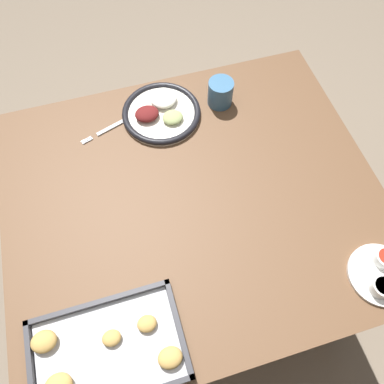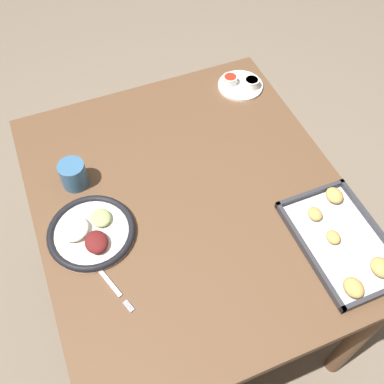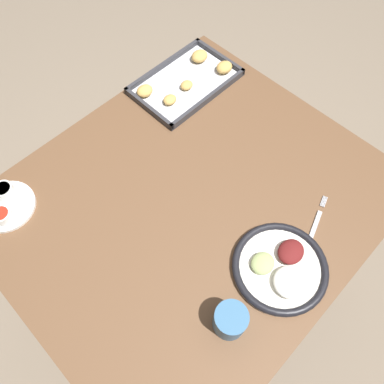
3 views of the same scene
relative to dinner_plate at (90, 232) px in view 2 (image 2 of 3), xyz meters
The scene contains 7 objects.
ground_plane 0.82m from the dinner_plate, 92.47° to the left, with size 8.00×8.00×0.00m, color #7A6B59.
dining_table 0.34m from the dinner_plate, 92.47° to the left, with size 1.06×0.92×0.75m.
dinner_plate is the anchor object (origin of this frame).
fork 0.16m from the dinner_plate, ahead, with size 0.18×0.07×0.00m.
saucer_plate 0.77m from the dinner_plate, 121.20° to the left, with size 0.16×0.16×0.04m.
baking_tray 0.71m from the dinner_plate, 65.19° to the left, with size 0.35×0.23×0.04m.
drinking_cup 0.20m from the dinner_plate, behind, with size 0.08×0.08×0.09m.
Camera 2 is at (0.72, -0.29, 1.85)m, focal length 42.00 mm.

